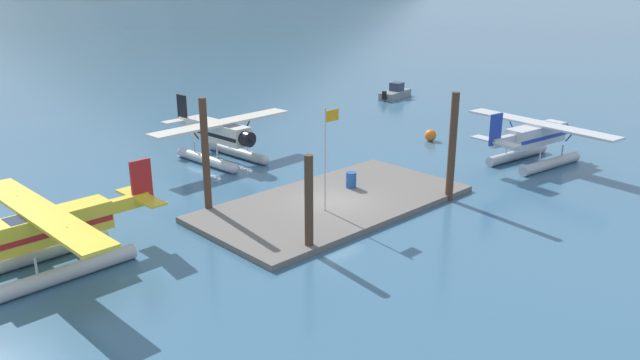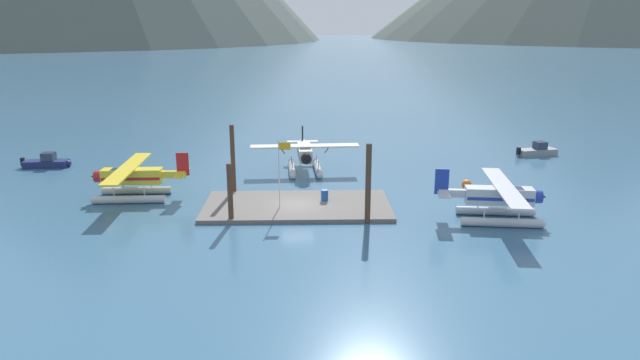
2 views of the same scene
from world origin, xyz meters
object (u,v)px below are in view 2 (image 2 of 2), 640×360
Objects in this scene: seaplane_yellow_port_fwd at (132,180)px; boat_grey_open_east at (538,151)px; flagpole at (281,165)px; seaplane_silver_stbd_aft at (499,200)px; boat_navy_open_west at (48,162)px; seaplane_cream_bow_centre at (305,156)px; mooring_buoy at (467,184)px; fuel_drum at (325,195)px.

seaplane_yellow_port_fwd is 42.39m from boat_grey_open_east.
seaplane_silver_stbd_aft is (15.95, -2.75, -2.04)m from flagpole.
seaplane_silver_stbd_aft is at bearing -9.78° from flagpole.
flagpole is 28.07m from boat_navy_open_west.
boat_navy_open_west is at bearing 157.14° from seaplane_silver_stbd_aft.
seaplane_cream_bow_centre and seaplane_yellow_port_fwd have the same top height.
boat_navy_open_west is (-51.40, -4.06, 0.00)m from boat_grey_open_east.
boat_navy_open_west is (-24.06, 14.12, -3.13)m from flagpole.
mooring_buoy is at bearing 4.14° from seaplane_yellow_port_fwd.
boat_grey_open_east is (39.69, 14.83, -1.09)m from seaplane_yellow_port_fwd.
boat_navy_open_west is (-39.96, 8.73, 0.06)m from mooring_buoy.
boat_grey_open_east is (25.56, 6.44, -1.09)m from seaplane_cream_bow_centre.
seaplane_silver_stbd_aft is 23.85m from boat_grey_open_east.
boat_grey_open_east is at bearing 4.51° from boat_navy_open_west.
seaplane_cream_bow_centre reaches higher than fuel_drum.
seaplane_silver_stbd_aft reaches higher than fuel_drum.
mooring_buoy is 0.08× the size of seaplane_yellow_port_fwd.
seaplane_yellow_port_fwd is at bearing 173.46° from fuel_drum.
seaplane_cream_bow_centre is at bearing 134.38° from seaplane_silver_stbd_aft.
fuel_drum is 13.31m from seaplane_silver_stbd_aft.
seaplane_yellow_port_fwd is (-14.13, -8.39, 0.00)m from seaplane_cream_bow_centre.
seaplane_yellow_port_fwd is (-28.30, 6.09, 0.00)m from seaplane_silver_stbd_aft.
fuel_drum is at bearing -145.24° from boat_grey_open_east.
boat_grey_open_east is at bearing 20.48° from seaplane_yellow_port_fwd.
flagpole is 32.98m from boat_grey_open_east.
mooring_buoy is at bearing -131.84° from boat_grey_open_east.
mooring_buoy is 28.35m from seaplane_yellow_port_fwd.
seaplane_silver_stbd_aft is at bearing -22.86° from boat_navy_open_west.
boat_grey_open_east is (27.34, 18.17, -3.13)m from flagpole.
seaplane_cream_bow_centre is at bearing -5.27° from boat_navy_open_west.
fuel_drum is at bearing -81.07° from seaplane_cream_bow_centre.
mooring_buoy is at bearing -24.19° from seaplane_cream_bow_centre.
seaplane_silver_stbd_aft is at bearing -12.15° from seaplane_yellow_port_fwd.
fuel_drum is at bearing 24.52° from flagpole.
boat_navy_open_west is at bearing -175.49° from boat_grey_open_east.
seaplane_cream_bow_centre is 25.97m from boat_navy_open_west.
seaplane_cream_bow_centre is (-1.60, 10.19, 0.84)m from fuel_drum.
seaplane_yellow_port_fwd is at bearing 167.85° from seaplane_silver_stbd_aft.
boat_navy_open_west is at bearing 155.38° from fuel_drum.
seaplane_yellow_port_fwd is at bearing -159.52° from boat_grey_open_east.
fuel_drum is 0.08× the size of seaplane_silver_stbd_aft.
seaplane_silver_stbd_aft reaches higher than boat_navy_open_west.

